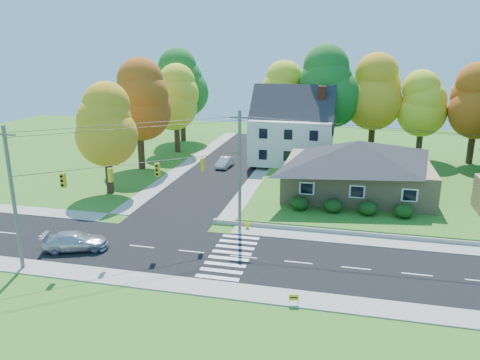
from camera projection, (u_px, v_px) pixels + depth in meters
The scene contains 23 objects.
ground at pixel (243, 257), 34.10m from camera, with size 120.00×120.00×0.00m, color #3D7923.
road_main at pixel (243, 257), 34.10m from camera, with size 90.00×8.00×0.02m, color black.
road_cross at pixel (227, 165), 60.17m from camera, with size 8.00×44.00×0.02m, color black.
sidewalk_north at pixel (257, 231), 38.77m from camera, with size 90.00×2.00×0.08m, color #9C9A90.
sidewalk_south at pixel (226, 290), 29.41m from camera, with size 90.00×2.00×0.08m, color #9C9A90.
lawn at pixel (402, 185), 50.84m from camera, with size 30.00×30.00×0.50m, color #3D7923.
ranch_house at pixel (357, 167), 46.42m from camera, with size 14.60×10.60×5.40m.
colonial_house at pixel (293, 130), 59.01m from camera, with size 10.40×8.40×9.60m.
hedge_row at pixel (350, 207), 41.32m from camera, with size 10.70×1.70×1.27m.
traffic_infrastructure at pixel (246, 184), 33.97m from camera, with size 38.10×10.66×10.00m.
tree_lot_0 at pixel (284, 95), 64.04m from camera, with size 6.72×6.72×12.51m.
tree_lot_1 at pixel (328, 87), 61.43m from camera, with size 7.84×7.84×14.60m.
tree_lot_2 at pixel (375, 92), 61.24m from camera, with size 7.28×7.28×13.56m.
tree_lot_3 at pixel (423, 104), 59.35m from camera, with size 6.16×6.16×11.47m.
tree_lot_4 at pixel (477, 101), 56.93m from camera, with size 6.72×6.72×12.51m.
tree_west_0 at pixel (105, 125), 47.05m from camera, with size 6.16×6.16×11.47m.
tree_west_1 at pixel (138, 100), 56.26m from camera, with size 7.28×7.28×13.56m.
tree_west_2 at pixel (176, 97), 65.58m from camera, with size 6.72×6.72×12.51m.
tree_west_3 at pixel (182, 83), 73.13m from camera, with size 7.84×7.84×14.60m.
silver_sedan at pixel (76, 241), 35.12m from camera, with size 1.94×4.76×1.38m, color silver.
white_car at pixel (225, 162), 58.96m from camera, with size 1.34×3.83×1.26m, color #B8B7C2.
fire_hydrant at pixel (247, 224), 39.28m from camera, with size 0.47×0.37×0.82m.
yard_sign at pixel (294, 298), 27.61m from camera, with size 0.58×0.17×0.73m.
Camera 1 is at (6.84, -30.43, 14.89)m, focal length 35.00 mm.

